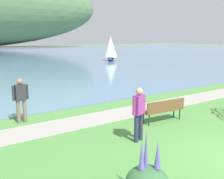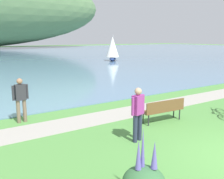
{
  "view_description": "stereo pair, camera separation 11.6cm",
  "coord_description": "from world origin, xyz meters",
  "views": [
    {
      "loc": [
        -6.59,
        -3.28,
        3.21
      ],
      "look_at": [
        -0.4,
        5.74,
        1.0
      ],
      "focal_mm": 41.56,
      "sensor_mm": 36.0,
      "label": 1
    },
    {
      "loc": [
        -6.49,
        -3.35,
        3.21
      ],
      "look_at": [
        -0.4,
        5.74,
        1.0
      ],
      "focal_mm": 41.56,
      "sensor_mm": 36.0,
      "label": 2
    }
  ],
  "objects": [
    {
      "name": "shoreline_path",
      "position": [
        0.0,
        5.3,
        0.01
      ],
      "size": [
        60.0,
        1.5,
        0.01
      ],
      "primitive_type": "cube",
      "color": "#A39E93",
      "rests_on": "ground"
    },
    {
      "name": "park_bench_near_camera",
      "position": [
        0.47,
        3.51,
        0.52
      ],
      "size": [
        1.83,
        0.62,
        0.88
      ],
      "color": "brown",
      "rests_on": "ground"
    },
    {
      "name": "person_at_shoreline",
      "position": [
        -4.06,
        6.49,
        0.98
      ],
      "size": [
        0.61,
        0.24,
        1.71
      ],
      "color": "#72604C",
      "rests_on": "ground"
    },
    {
      "name": "person_on_the_grass",
      "position": [
        -1.55,
        2.6,
        0.98
      ],
      "size": [
        0.59,
        0.31,
        1.71
      ],
      "color": "#282D47",
      "rests_on": "ground"
    },
    {
      "name": "sailboat_nearest_to_shore",
      "position": [
        13.42,
        26.25,
        1.71
      ],
      "size": [
        2.75,
        2.91,
        3.55
      ],
      "color": "navy",
      "rests_on": "bay_water"
    }
  ]
}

